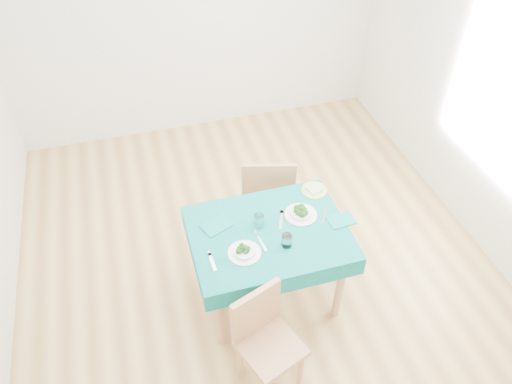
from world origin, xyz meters
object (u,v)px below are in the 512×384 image
object	(u,v)px
table	(268,265)
chair_far	(268,175)
bowl_far	(301,212)
chair_near	(271,345)
side_plate	(314,190)
bowl_near	(244,250)

from	to	relation	value
table	chair_far	bearing A→B (deg)	73.02
chair_far	bowl_far	bearing A→B (deg)	107.72
chair_near	bowl_far	size ratio (longest dim) A/B	3.84
chair_near	chair_far	world-z (taller)	chair_far
chair_near	bowl_far	bearing A→B (deg)	38.90
table	bowl_far	size ratio (longest dim) A/B	4.63
chair_near	side_plate	size ratio (longest dim) A/B	4.66
bowl_near	side_plate	bearing A→B (deg)	33.89
chair_far	bowl_far	xyz separation A→B (m)	(0.03, -0.73, 0.23)
table	bowl_far	bearing A→B (deg)	18.61
chair_far	bowl_near	xyz separation A→B (m)	(-0.48, -0.97, 0.23)
chair_far	bowl_near	size ratio (longest dim) A/B	4.83
table	bowl_near	bearing A→B (deg)	-146.54
bowl_far	bowl_near	bearing A→B (deg)	-154.26
chair_far	chair_near	bearing A→B (deg)	89.05
chair_far	bowl_far	distance (m)	0.77
table	chair_far	xyz separation A→B (m)	(0.25, 0.82, 0.19)
chair_near	chair_far	distance (m)	1.60
bowl_far	side_plate	world-z (taller)	bowl_far
chair_near	bowl_near	distance (m)	0.65
bowl_near	side_plate	distance (m)	0.84
side_plate	table	bearing A→B (deg)	-145.91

